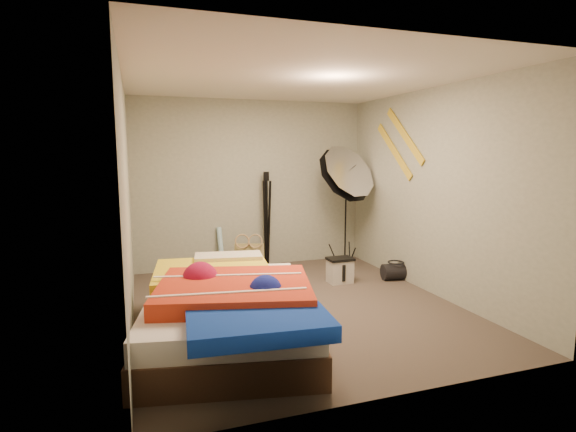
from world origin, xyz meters
name	(u,v)px	position (x,y,z in m)	size (l,w,h in m)	color
floor	(297,306)	(0.00, 0.00, 0.00)	(4.00, 4.00, 0.00)	#4F443B
ceiling	(297,79)	(0.00, 0.00, 2.50)	(4.00, 4.00, 0.00)	silver
wall_back	(252,184)	(0.00, 2.00, 1.25)	(3.50, 3.50, 0.00)	#A1A492
wall_front	(397,224)	(0.00, -2.00, 1.25)	(3.50, 3.50, 0.00)	#A1A492
wall_left	(127,202)	(-1.75, 0.00, 1.25)	(4.00, 4.00, 0.00)	#A1A492
wall_right	(432,192)	(1.75, 0.00, 1.25)	(4.00, 4.00, 0.00)	#A1A492
tote_bag	(249,258)	(-0.16, 1.59, 0.21)	(0.42, 0.13, 0.42)	tan
wrapping_roll	(221,248)	(-0.51, 1.90, 0.32)	(0.07, 0.07, 0.63)	#5EBBE3
camera_case	(340,271)	(0.87, 0.70, 0.16)	(0.31, 0.22, 0.31)	beige
duffel_bag	(396,272)	(1.65, 0.58, 0.11)	(0.22, 0.22, 0.36)	black
wall_stripe_upper	(405,135)	(1.73, 0.60, 1.95)	(0.02, 1.10, 0.10)	gold
wall_stripe_lower	(394,151)	(1.73, 0.85, 1.75)	(0.02, 1.10, 0.10)	gold
bed	(230,309)	(-0.90, -0.68, 0.31)	(1.83, 2.43, 0.61)	#4D3223
photo_umbrella	(344,176)	(1.25, 1.41, 1.39)	(1.03, 0.89, 1.93)	black
camera_tripod	(266,213)	(0.18, 1.86, 0.83)	(0.09, 0.09, 1.44)	black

